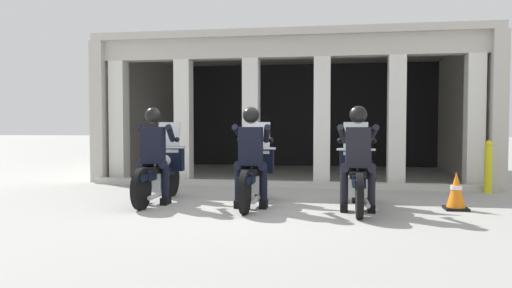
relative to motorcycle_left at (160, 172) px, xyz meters
name	(u,v)px	position (x,y,z in m)	size (l,w,h in m)	color
ground_plane	(275,184)	(1.63, 2.70, -0.50)	(80.00, 80.00, 0.00)	#999993
station_building	(296,95)	(1.88, 5.31, 1.59)	(8.84, 5.35, 3.35)	black
kerb_strip	(284,184)	(1.88, 2.18, -0.44)	(8.34, 0.24, 0.12)	#B7B5AD
motorcycle_left	(160,172)	(0.00, 0.00, 0.00)	(0.62, 2.04, 1.35)	black
police_officer_left	(154,147)	(0.00, -0.28, 0.44)	(0.63, 0.61, 1.58)	black
motorcycle_center	(254,174)	(1.63, -0.09, 0.00)	(0.62, 2.04, 1.35)	black
police_officer_center	(251,148)	(1.63, -0.37, 0.44)	(0.63, 0.61, 1.58)	black
motorcycle_right	(357,176)	(3.27, -0.18, 0.00)	(0.62, 2.04, 1.35)	black
police_officer_right	(358,149)	(3.26, -0.46, 0.44)	(0.63, 0.61, 1.58)	black
traffic_cone_flank	(456,191)	(4.77, -0.04, -0.21)	(0.34, 0.34, 0.59)	black
bollard_kerbside	(488,167)	(5.82, 1.94, 0.00)	(0.14, 0.14, 1.01)	yellow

